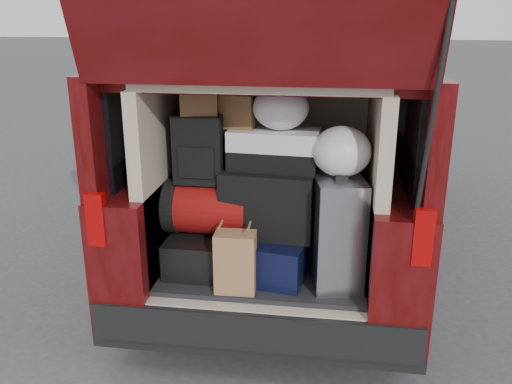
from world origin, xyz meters
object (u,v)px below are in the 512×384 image
red_duffel (208,207)px  twotone_duffel (274,149)px  kraft_bag (235,262)px  black_soft_case (269,202)px  silver_roller (336,230)px  backpack (199,149)px  navy_hardshell (272,252)px  black_hardshell (205,248)px

red_duffel → twotone_duffel: twotone_duffel is taller
kraft_bag → black_soft_case: size_ratio=0.65×
red_duffel → twotone_duffel: bearing=7.6°
silver_roller → red_duffel: (-0.79, 0.11, 0.06)m
kraft_bag → red_duffel: 0.44m
twotone_duffel → kraft_bag: bearing=-112.2°
red_duffel → backpack: (-0.04, -0.01, 0.37)m
navy_hardshell → twotone_duffel: bearing=99.3°
navy_hardshell → backpack: bearing=-171.5°
silver_roller → twotone_duffel: size_ratio=1.24×
red_duffel → black_soft_case: (0.38, -0.00, 0.06)m
navy_hardshell → red_duffel: size_ratio=1.11×
navy_hardshell → black_soft_case: 0.32m
silver_roller → red_duffel: silver_roller is taller
black_hardshell → silver_roller: bearing=-5.8°
twotone_duffel → backpack: bearing=-168.8°
kraft_bag → twotone_duffel: 0.71m
kraft_bag → red_duffel: bearing=124.3°
twotone_duffel → navy_hardshell: bearing=-86.0°
red_duffel → navy_hardshell: bearing=-1.0°
black_soft_case → twotone_duffel: 0.32m
backpack → red_duffel: bearing=16.2°
red_duffel → backpack: backpack is taller
black_hardshell → red_duffel: red_duffel is taller
black_hardshell → twotone_duffel: size_ratio=1.06×
navy_hardshell → black_soft_case: black_soft_case is taller
navy_hardshell → backpack: (-0.44, 0.01, 0.64)m
black_hardshell → red_duffel: (0.03, 0.01, 0.28)m
silver_roller → twotone_duffel: 0.60m
black_hardshell → backpack: bearing=-166.8°
black_hardshell → backpack: size_ratio=1.35×
black_hardshell → kraft_bag: (0.25, -0.30, 0.07)m
navy_hardshell → kraft_bag: 0.35m
black_hardshell → twotone_duffel: twotone_duffel is taller
black_soft_case → backpack: size_ratio=1.33×
red_duffel → twotone_duffel: 0.55m
black_hardshell → silver_roller: silver_roller is taller
black_hardshell → kraft_bag: size_ratio=1.56×
navy_hardshell → twotone_duffel: twotone_duffel is taller
silver_roller → black_hardshell: bearing=162.6°
silver_roller → backpack: size_ratio=1.58×
kraft_bag → black_soft_case: black_soft_case is taller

